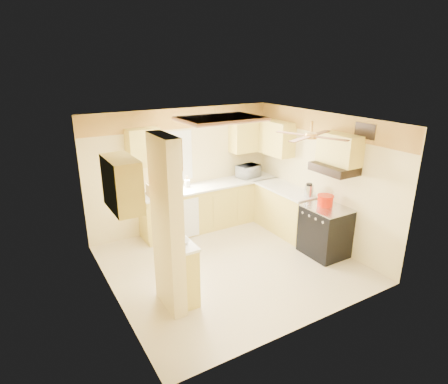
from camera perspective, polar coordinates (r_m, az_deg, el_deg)
floor at (r=6.68m, az=0.99°, el=-10.89°), size 4.00×4.00×0.00m
ceiling at (r=5.84m, az=1.13°, el=10.83°), size 4.00×4.00×0.00m
wall_back at (r=7.75m, az=-6.34°, el=3.38°), size 4.00×0.00×4.00m
wall_front at (r=4.77m, az=13.22°, el=-7.49°), size 4.00×0.00×4.00m
wall_left at (r=5.45m, az=-17.22°, el=-4.41°), size 0.00×3.80×3.80m
wall_right at (r=7.35m, az=14.47°, el=1.98°), size 0.00×3.80×3.80m
wallpaper_border at (r=7.52m, az=-6.57°, el=11.07°), size 4.00×0.02×0.40m
partition_column at (r=5.13m, az=-8.65°, el=-5.21°), size 0.20×0.70×2.50m
partition_ledge at (r=5.58m, az=-6.09°, el=-12.25°), size 0.25×0.55×0.90m
ledge_top at (r=5.35m, az=-6.27°, el=-7.95°), size 0.28×0.58×0.04m
lower_cabinets_back at (r=7.96m, az=-1.95°, el=-2.15°), size 3.00×0.60×0.90m
lower_cabinets_right at (r=7.83m, az=9.35°, el=-2.79°), size 0.60×1.40×0.90m
countertop_back at (r=7.79m, az=-1.96°, el=1.04°), size 3.04×0.64×0.04m
countertop_right at (r=7.66m, az=9.48°, el=0.45°), size 0.64×1.44×0.04m
dishwasher_panel at (r=7.40m, az=-5.89°, el=-4.13°), size 0.58×0.02×0.80m
window at (r=7.57m, az=-8.11°, el=5.27°), size 0.92×0.02×1.02m
upper_cab_back_left at (r=7.15m, az=-12.17°, el=6.67°), size 0.60×0.35×0.70m
upper_cab_back_right at (r=8.21m, az=4.02°, el=8.65°), size 0.90×0.35×0.70m
upper_cab_right at (r=7.99m, az=7.61°, el=8.24°), size 0.35×1.00×0.70m
upper_cab_left_wall at (r=5.05m, az=-15.27°, el=1.20°), size 0.35×0.75×0.70m
upper_cab_over_stove at (r=6.68m, az=17.19°, el=6.26°), size 0.35×0.76×0.52m
stove at (r=7.04m, az=15.14°, el=-5.73°), size 0.68×0.77×0.92m
range_hood at (r=6.70m, az=16.42°, el=3.45°), size 0.50×0.76×0.14m
poster_menu at (r=4.95m, az=-7.80°, el=1.38°), size 0.02×0.42×0.57m
poster_nashville at (r=5.19m, az=-7.47°, el=-5.46°), size 0.02×0.42×0.57m
ceiling_light_panel at (r=6.32m, az=-0.51°, el=11.07°), size 1.35×0.95×0.06m
ceiling_fan at (r=5.93m, az=13.10°, el=8.38°), size 1.15×1.15×0.26m
vent_grate at (r=6.51m, az=20.70°, el=8.71°), size 0.02×0.40×0.25m
microwave at (r=8.26m, az=3.73°, el=3.20°), size 0.54×0.41×0.27m
bowl at (r=5.34m, az=-6.39°, el=-7.48°), size 0.23×0.23×0.05m
dutch_oven at (r=6.91m, az=15.17°, el=-1.23°), size 0.29×0.29×0.20m
kettle at (r=7.23m, az=12.81°, el=0.24°), size 0.17×0.17×0.26m
dish_rack at (r=7.28m, az=-10.25°, el=0.22°), size 0.38×0.28×0.22m
utensil_crock at (r=7.64m, az=-5.61°, el=1.33°), size 0.11×0.11×0.22m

